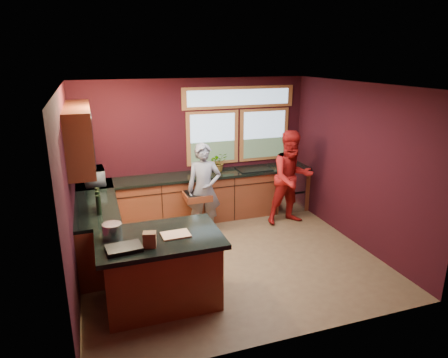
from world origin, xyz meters
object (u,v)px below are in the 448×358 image
island (161,269)px  person_red (292,178)px  person_grey (204,189)px  stock_pot (112,231)px  cutting_board (176,235)px

island → person_red: bearing=32.7°
person_grey → stock_pot: 2.42m
island → person_grey: size_ratio=0.94×
person_grey → person_red: (1.69, -0.08, 0.07)m
island → stock_pot: bearing=164.7°
person_red → cutting_board: (-2.61, -1.86, 0.06)m
person_red → cutting_board: person_red is taller
stock_pot → person_grey: bearing=46.1°
person_grey → cutting_board: bearing=-102.3°
person_grey → stock_pot: (-1.68, -1.74, 0.21)m
person_grey → island: bearing=-107.6°
island → person_grey: person_grey is taller
cutting_board → person_grey: bearing=64.5°
island → cutting_board: 0.52m
person_red → stock_pot: person_red is taller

